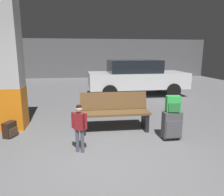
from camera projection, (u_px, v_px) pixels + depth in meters
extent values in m
cube|color=slate|center=(96.00, 108.00, 7.34)|extent=(18.00, 18.00, 0.10)
cube|color=#565658|center=(88.00, 58.00, 15.63)|extent=(18.00, 0.12, 2.80)
cube|color=orange|center=(13.00, 108.00, 5.13)|extent=(0.57, 0.57, 1.00)
cube|color=#B2B2B2|center=(6.00, 39.00, 4.80)|extent=(0.56, 0.56, 2.20)
cube|color=brown|center=(115.00, 113.00, 4.91)|extent=(1.60, 0.46, 0.05)
cube|color=brown|center=(114.00, 101.00, 5.11)|extent=(1.60, 0.13, 0.42)
cube|color=black|center=(84.00, 124.00, 4.87)|extent=(0.08, 0.40, 0.41)
cube|color=black|center=(145.00, 121.00, 5.05)|extent=(0.08, 0.40, 0.41)
cube|color=#4C4C51|center=(172.00, 125.00, 4.45)|extent=(0.38, 0.21, 0.56)
cube|color=#4C4C51|center=(174.00, 129.00, 4.36)|extent=(0.34, 0.03, 0.36)
cube|color=#A5A5AA|center=(171.00, 111.00, 4.47)|extent=(0.14, 0.03, 0.02)
cylinder|color=black|center=(162.00, 137.00, 4.57)|extent=(0.02, 0.04, 0.04)
cylinder|color=black|center=(176.00, 136.00, 4.62)|extent=(0.02, 0.04, 0.04)
cube|color=green|center=(173.00, 104.00, 4.36)|extent=(0.30, 0.19, 0.34)
cube|color=#2B773A|center=(174.00, 108.00, 4.28)|extent=(0.23, 0.06, 0.19)
cylinder|color=black|center=(173.00, 96.00, 4.33)|extent=(0.06, 0.03, 0.02)
cylinder|color=#4C5160|center=(82.00, 141.00, 3.89)|extent=(0.07, 0.07, 0.44)
cylinder|color=#4C5160|center=(77.00, 141.00, 3.92)|extent=(0.07, 0.07, 0.44)
cube|color=maroon|center=(79.00, 121.00, 3.83)|extent=(0.21, 0.17, 0.31)
cylinder|color=maroon|center=(86.00, 121.00, 3.79)|extent=(0.05, 0.05, 0.29)
cylinder|color=maroon|center=(73.00, 120.00, 3.86)|extent=(0.05, 0.05, 0.29)
sphere|color=beige|center=(79.00, 109.00, 3.78)|extent=(0.12, 0.12, 0.12)
sphere|color=black|center=(79.00, 108.00, 3.77)|extent=(0.11, 0.11, 0.11)
cylinder|color=#E5D84C|center=(78.00, 119.00, 3.92)|extent=(0.06, 0.06, 0.10)
cylinder|color=red|center=(78.00, 115.00, 3.91)|extent=(0.01, 0.01, 0.06)
cube|color=black|center=(10.00, 129.00, 4.62)|extent=(0.26, 0.32, 0.34)
cube|color=#423328|center=(13.00, 132.00, 4.61)|extent=(0.12, 0.22, 0.19)
cylinder|color=black|center=(9.00, 123.00, 4.59)|extent=(0.05, 0.06, 0.02)
cube|color=silver|center=(137.00, 80.00, 9.12)|extent=(4.13, 1.78, 0.64)
cube|color=black|center=(134.00, 66.00, 8.98)|extent=(2.13, 1.58, 0.52)
cylinder|color=black|center=(158.00, 85.00, 10.18)|extent=(0.60, 0.21, 0.60)
cylinder|color=black|center=(173.00, 91.00, 8.63)|extent=(0.60, 0.21, 0.60)
cylinder|color=black|center=(105.00, 86.00, 9.77)|extent=(0.60, 0.21, 0.60)
cylinder|color=black|center=(110.00, 93.00, 8.23)|extent=(0.60, 0.21, 0.60)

